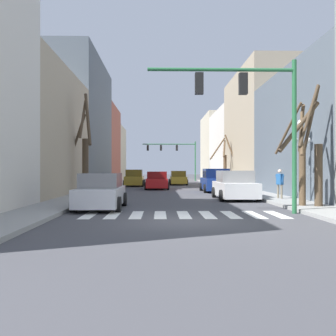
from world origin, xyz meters
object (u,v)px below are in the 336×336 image
car_parked_left_far (216,181)px  street_tree_left_mid (85,152)px  pedestrian_on_right_sidewalk (280,181)px  street_tree_left_far (313,152)px  car_parked_right_near (134,178)px  traffic_signal_far (175,151)px  car_driving_toward_lane (101,192)px  street_lamp_right_corner (301,143)px  car_parked_left_near (178,178)px  traffic_signal_near (252,103)px  street_tree_right_near (300,159)px  car_parked_right_mid (235,186)px  car_parked_right_far (157,181)px  street_tree_left_near (225,161)px

car_parked_left_far → street_tree_left_mid: 10.42m
pedestrian_on_right_sidewalk → street_tree_left_far: street_tree_left_far is taller
car_parked_right_near → street_tree_left_far: 25.23m
traffic_signal_far → car_driving_toward_lane: (-4.87, -40.92, -3.67)m
street_tree_left_far → street_lamp_right_corner: bearing=81.0°
street_tree_left_far → traffic_signal_far: bearing=96.0°
street_lamp_right_corner → car_parked_left_near: bearing=101.4°
traffic_signal_near → street_tree_left_far: bearing=26.6°
street_lamp_right_corner → traffic_signal_far: bearing=97.0°
car_parked_left_near → car_driving_toward_lane: size_ratio=1.09×
street_lamp_right_corner → street_tree_left_mid: bearing=151.1°
car_parked_left_near → street_tree_right_near: (4.18, -26.65, 1.49)m
street_lamp_right_corner → car_parked_left_far: (-2.69, 10.92, -2.21)m
traffic_signal_far → car_parked_right_mid: (2.05, -35.62, -3.62)m
car_driving_toward_lane → street_tree_right_near: 8.98m
traffic_signal_near → car_parked_right_mid: 8.11m
street_tree_left_far → street_tree_left_mid: bearing=141.8°
car_parked_right_far → street_tree_left_near: bearing=133.6°
car_parked_right_far → street_tree_left_far: street_tree_left_far is taller
street_lamp_right_corner → pedestrian_on_right_sidewalk: (-0.45, 2.00, -1.95)m
car_driving_toward_lane → car_parked_right_mid: size_ratio=0.91×
car_parked_left_far → car_parked_right_near: car_parked_left_far is taller
pedestrian_on_right_sidewalk → car_parked_left_far: bearing=169.5°
car_parked_right_far → street_tree_left_mid: street_tree_left_mid is taller
car_parked_right_mid → traffic_signal_near: bearing=174.6°
car_parked_left_far → car_parked_right_near: size_ratio=1.07×
traffic_signal_near → street_tree_left_near: size_ratio=1.15×
traffic_signal_near → street_tree_left_mid: street_tree_left_mid is taller
car_parked_left_far → traffic_signal_far: bearing=4.2°
car_parked_right_near → street_tree_left_mid: street_tree_left_mid is taller
traffic_signal_near → traffic_signal_far: (-1.37, 42.87, 0.05)m
car_parked_right_near → car_driving_toward_lane: 22.98m
street_lamp_right_corner → street_tree_left_mid: size_ratio=0.62×
car_parked_right_mid → street_tree_left_far: size_ratio=0.91×
traffic_signal_near → car_parked_right_mid: size_ratio=1.26×
car_parked_left_near → car_parked_left_far: bearing=-170.6°
traffic_signal_far → car_driving_toward_lane: size_ratio=1.81×
traffic_signal_far → car_parked_left_far: size_ratio=1.70×
car_parked_right_far → street_tree_left_mid: bearing=-28.6°
pedestrian_on_right_sidewalk → street_tree_right_near: (-0.31, -4.02, 1.13)m
street_tree_left_near → street_tree_left_far: size_ratio=1.00×
car_parked_right_mid → street_tree_left_mid: street_tree_left_mid is taller
car_parked_right_near → street_tree_left_far: street_tree_left_far is taller
street_lamp_right_corner → car_parked_right_far: (-7.26, 15.19, -2.31)m
car_driving_toward_lane → street_tree_left_near: (9.45, 23.97, 1.84)m
car_parked_right_far → car_driving_toward_lane: car_driving_toward_lane is taller
car_parked_left_near → street_tree_left_far: bearing=-170.5°
traffic_signal_far → pedestrian_on_right_sidewalk: 37.27m
street_tree_right_near → street_tree_left_near: size_ratio=0.87×
street_tree_right_near → street_tree_left_mid: (-11.18, 8.62, 0.66)m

